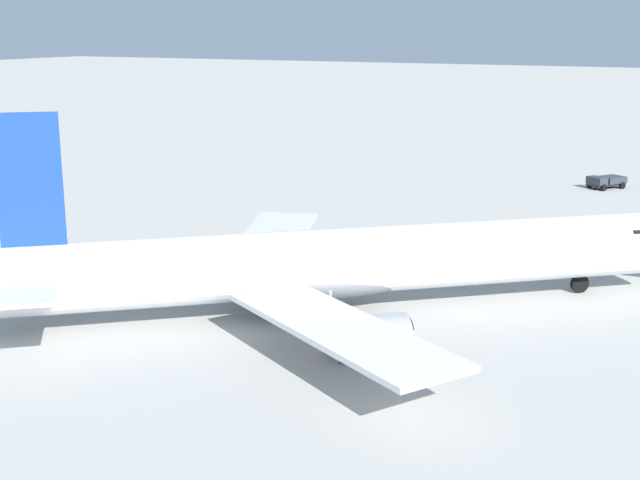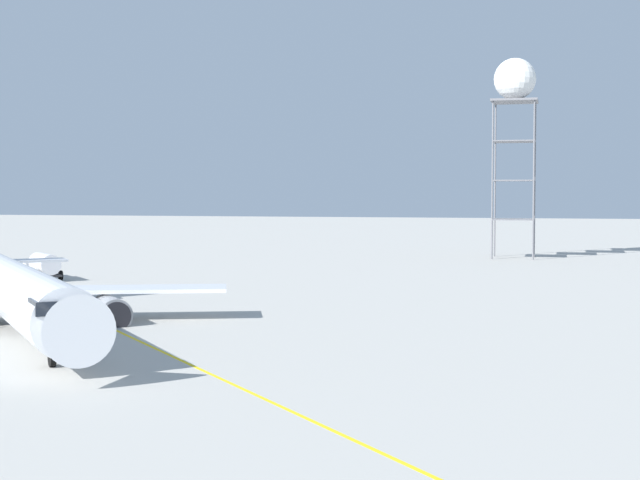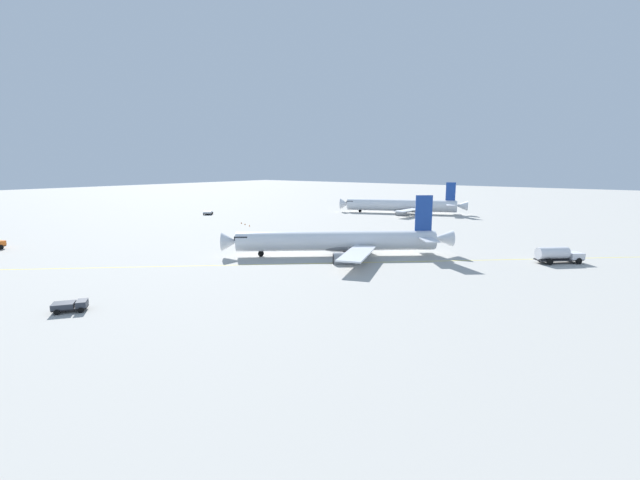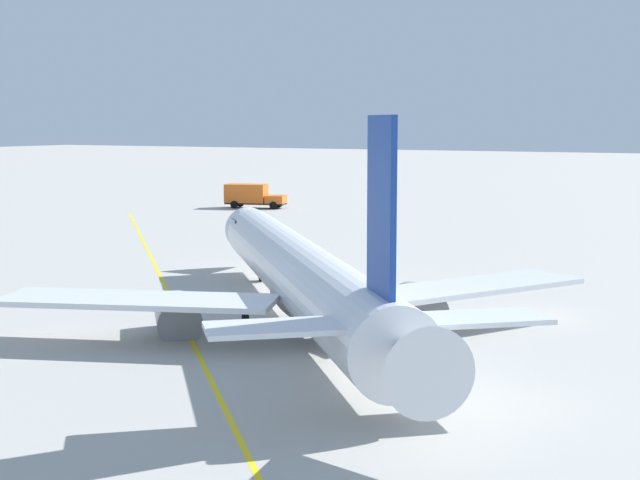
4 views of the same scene
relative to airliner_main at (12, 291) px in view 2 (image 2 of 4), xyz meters
The scene contains 5 objects.
ground_plane 7.69m from the airliner_main, 34.32° to the left, with size 600.00×600.00×0.00m, color #ADAAA3.
airliner_main is the anchor object (origin of this frame).
fuel_tanker_truck 38.45m from the airliner_main, 152.43° to the right, with size 7.50×7.42×2.87m.
radar_tower 88.24m from the airliner_main, 159.85° to the left, with size 6.44×6.44×28.24m.
taxiway_centreline 6.93m from the airliner_main, 145.71° to the left, with size 103.03×93.11×0.01m.
Camera 2 is at (50.65, 31.67, 9.34)m, focal length 53.24 mm.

